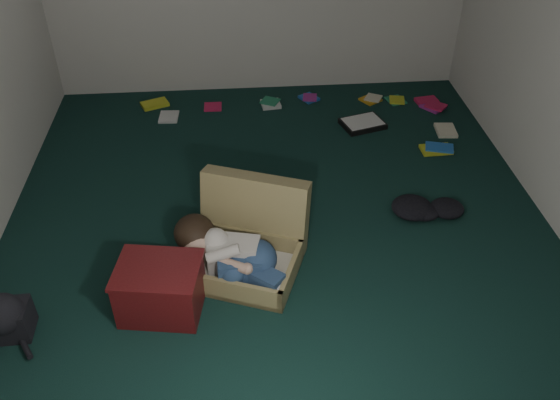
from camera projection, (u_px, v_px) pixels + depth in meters
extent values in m
plane|color=black|center=(278.00, 225.00, 4.37)|extent=(4.50, 4.50, 0.00)
plane|color=silver|center=(338.00, 369.00, 1.79)|extent=(4.50, 0.00, 4.50)
cube|color=#9C8C56|center=(239.00, 264.00, 3.92)|extent=(0.89, 0.76, 0.17)
cube|color=silver|center=(239.00, 269.00, 3.94)|extent=(0.80, 0.68, 0.02)
cube|color=#9C8C56|center=(255.00, 211.00, 4.07)|extent=(0.78, 0.48, 0.55)
cube|color=beige|center=(234.00, 255.00, 3.85)|extent=(0.35, 0.25, 0.23)
sphere|color=tan|center=(197.00, 244.00, 3.84)|extent=(0.20, 0.20, 0.20)
ellipsoid|color=black|center=(194.00, 233.00, 3.87)|extent=(0.27, 0.28, 0.23)
ellipsoid|color=navy|center=(258.00, 259.00, 3.82)|extent=(0.24, 0.28, 0.23)
cube|color=navy|center=(240.00, 269.00, 3.75)|extent=(0.28, 0.14, 0.15)
cube|color=navy|center=(263.00, 279.00, 3.73)|extent=(0.28, 0.26, 0.12)
sphere|color=white|center=(280.00, 281.00, 3.74)|extent=(0.12, 0.12, 0.12)
sphere|color=white|center=(277.00, 290.00, 3.69)|extent=(0.11, 0.11, 0.11)
cylinder|color=tan|center=(235.00, 265.00, 3.70)|extent=(0.20, 0.13, 0.07)
cube|color=#4F1011|center=(161.00, 290.00, 3.62)|extent=(0.54, 0.45, 0.32)
cube|color=#4F1011|center=(157.00, 270.00, 3.52)|extent=(0.56, 0.47, 0.02)
cube|color=black|center=(363.00, 124.00, 5.51)|extent=(0.44, 0.38, 0.05)
cube|color=white|center=(363.00, 121.00, 5.49)|extent=(0.39, 0.33, 0.01)
cube|color=gold|center=(155.00, 105.00, 5.83)|extent=(0.21, 0.15, 0.02)
cube|color=#C51A46|center=(213.00, 107.00, 5.80)|extent=(0.26, 0.25, 0.02)
cube|color=silver|center=(271.00, 105.00, 5.83)|extent=(0.21, 0.24, 0.02)
cube|color=blue|center=(309.00, 98.00, 5.94)|extent=(0.22, 0.25, 0.02)
cube|color=orange|center=(370.00, 100.00, 5.91)|extent=(0.26, 0.24, 0.02)
cube|color=#217B51|center=(396.00, 100.00, 5.91)|extent=(0.22, 0.17, 0.02)
cube|color=#9B2683|center=(433.00, 107.00, 5.79)|extent=(0.26, 0.25, 0.02)
cube|color=beige|center=(446.00, 131.00, 5.43)|extent=(0.19, 0.23, 0.02)
cube|color=gold|center=(436.00, 150.00, 5.17)|extent=(0.23, 0.25, 0.02)
cube|color=#C51A46|center=(427.00, 101.00, 5.88)|extent=(0.25, 0.23, 0.02)
cube|color=silver|center=(169.00, 117.00, 5.63)|extent=(0.23, 0.19, 0.02)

